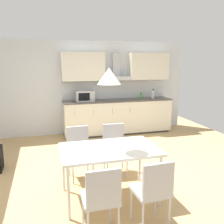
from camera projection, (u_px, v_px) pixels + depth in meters
ground_plane at (110, 176)px, 4.38m from camera, size 7.37×8.42×0.02m
wall_back at (83, 88)px, 6.83m from camera, size 5.89×0.10×2.51m
kitchen_counter at (118, 116)px, 6.89m from camera, size 2.98×0.63×0.94m
backsplash_tile at (115, 90)px, 7.02m from camera, size 2.96×0.02×0.49m
upper_wall_cabinets at (117, 67)px, 6.75m from camera, size 2.96×0.40×0.73m
microwave at (85, 96)px, 6.53m from camera, size 0.48×0.35×0.28m
bottle_green at (141, 96)px, 7.02m from camera, size 0.06×0.06×0.18m
bottle_white at (153, 94)px, 7.06m from camera, size 0.08×0.08×0.27m
dining_table at (109, 151)px, 3.53m from camera, size 1.37×0.87×0.76m
chair_near_left at (102, 195)px, 2.72m from camera, size 0.40×0.40×0.87m
chair_near_right at (154, 188)px, 2.88m from camera, size 0.42×0.42×0.87m
chair_far_left at (79, 147)px, 4.26m from camera, size 0.44×0.44×0.87m
chair_far_right at (114, 144)px, 4.42m from camera, size 0.43×0.43×0.87m
pendant_lamp at (109, 76)px, 3.32m from camera, size 0.32×0.32×0.22m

